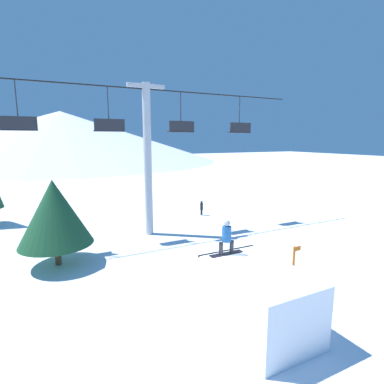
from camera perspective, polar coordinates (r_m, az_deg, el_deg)
name	(u,v)px	position (r m, az deg, el deg)	size (l,w,h in m)	color
ground_plane	(231,329)	(11.22, 7.45, -24.41)	(220.00, 220.00, 0.00)	white
mountain_ridge	(62,136)	(94.90, -23.60, 9.68)	(87.93, 87.93, 14.13)	silver
snow_ramp	(257,298)	(10.89, 12.33, -19.19)	(2.47, 3.87, 2.10)	white
snowboarder	(227,237)	(11.23, 6.61, -8.53)	(1.34, 0.34, 1.31)	black
chairlift	(148,149)	(19.67, -8.46, 8.08)	(22.30, 0.51, 9.80)	#B2B2B7
pine_tree_near	(54,212)	(16.37, -24.73, -3.56)	(3.58, 3.58, 4.39)	#4C3823
trail_marker	(294,264)	(14.17, 18.79, -12.91)	(0.41, 0.10, 1.75)	orange
distant_skier	(202,207)	(25.17, 1.83, -2.95)	(0.24, 0.24, 1.23)	black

